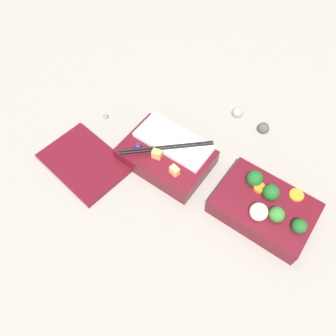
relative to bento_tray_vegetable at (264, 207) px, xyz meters
name	(u,v)px	position (x,y,z in m)	size (l,w,h in m)	color
ground_plane	(206,189)	(0.14, 0.02, -0.03)	(3.00, 3.00, 0.00)	gray
bento_tray_vegetable	(264,207)	(0.00, 0.00, 0.00)	(0.21, 0.15, 0.08)	#510F19
bento_tray_rice	(167,155)	(0.26, 0.01, 0.00)	(0.21, 0.16, 0.07)	#510F19
bento_lid	(84,162)	(0.42, 0.14, -0.02)	(0.21, 0.15, 0.01)	#510F19
pebble_0	(263,128)	(0.11, -0.22, -0.02)	(0.03, 0.03, 0.03)	#474442
pebble_1	(106,116)	(0.49, -0.01, -0.02)	(0.02, 0.02, 0.02)	#7A6B5B
pebble_2	(237,113)	(0.19, -0.23, -0.02)	(0.03, 0.03, 0.03)	gray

